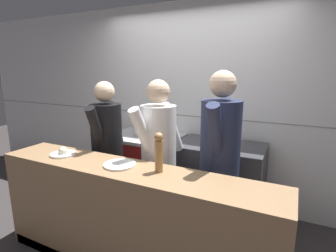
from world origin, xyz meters
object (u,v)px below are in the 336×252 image
plated_dish_appetiser (120,165)px  chef_head_cook (107,148)px  plated_dish_main (63,153)px  chef_line (220,158)px  oven_range (146,168)px  chef_sous (159,156)px  pepper_mill (159,152)px  stock_pot (144,126)px

plated_dish_appetiser → chef_head_cook: chef_head_cook is taller
plated_dish_main → chef_head_cook: bearing=74.1°
plated_dish_appetiser → chef_line: (0.72, 0.52, 0.01)m
plated_dish_appetiser → chef_head_cook: (-0.52, 0.47, -0.06)m
oven_range → plated_dish_appetiser: size_ratio=3.34×
plated_dish_main → chef_sous: bearing=30.5°
oven_range → chef_head_cook: (-0.08, -0.67, 0.46)m
plated_dish_main → pepper_mill: size_ratio=0.74×
oven_range → chef_head_cook: size_ratio=0.56×
plated_dish_appetiser → pepper_mill: (0.36, 0.03, 0.16)m
plated_dish_appetiser → chef_sous: chef_sous is taller
plated_dish_main → chef_head_cook: 0.50m
oven_range → chef_sous: size_ratio=0.55×
plated_dish_main → chef_sous: chef_sous is taller
plated_dish_main → plated_dish_appetiser: size_ratio=0.87×
oven_range → plated_dish_main: bearing=-100.6°
oven_range → chef_line: chef_line is taller
chef_line → pepper_mill: bearing=-129.7°
oven_range → stock_pot: bearing=141.0°
pepper_mill → chef_sous: chef_sous is taller
oven_range → chef_sous: (0.57, -0.69, 0.47)m
stock_pot → plated_dish_main: (-0.19, -1.17, -0.05)m
plated_dish_appetiser → chef_line: 0.89m
plated_dish_appetiser → pepper_mill: size_ratio=0.85×
chef_sous → plated_dish_main: bearing=-135.8°
chef_head_cook → chef_line: chef_line is taller
oven_range → plated_dish_main: plated_dish_main is taller
chef_sous → chef_line: 0.60m
oven_range → pepper_mill: bearing=-54.0°
plated_dish_main → plated_dish_appetiser: bearing=1.2°
pepper_mill → chef_head_cook: (-0.88, 0.43, -0.22)m
oven_range → stock_pot: stock_pot is taller
oven_range → stock_pot: 0.57m
plated_dish_main → pepper_mill: (1.02, 0.05, 0.15)m
chef_line → plated_dish_appetiser: bearing=-147.5°
stock_pot → chef_head_cook: (-0.05, -0.69, -0.11)m
oven_range → chef_head_cook: chef_head_cook is taller
oven_range → plated_dish_appetiser: 1.32m
chef_sous → stock_pot: bearing=144.1°
stock_pot → oven_range: bearing=-39.0°
pepper_mill → plated_dish_main: bearing=-177.4°
plated_dish_appetiser → chef_sous: size_ratio=0.16×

